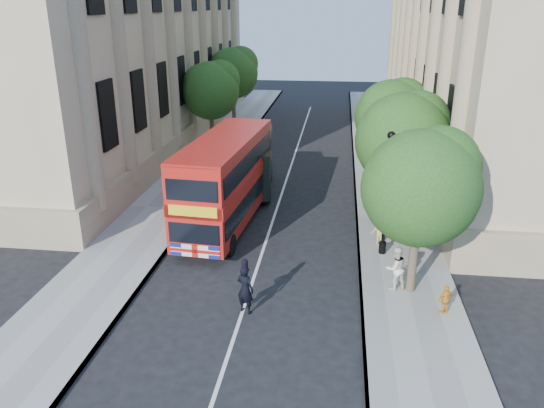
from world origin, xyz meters
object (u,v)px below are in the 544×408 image
(woman_pedestrian, at_px, (395,268))
(police_constable, at_px, (245,289))
(lamp_post, at_px, (386,199))
(double_decker_bus, at_px, (226,179))
(box_van, at_px, (250,164))

(woman_pedestrian, bearing_deg, police_constable, -5.73)
(lamp_post, relative_size, police_constable, 2.97)
(double_decker_bus, relative_size, box_van, 1.57)
(box_van, height_order, woman_pedestrian, box_van)
(police_constable, height_order, woman_pedestrian, woman_pedestrian)
(box_van, distance_m, police_constable, 12.60)
(lamp_post, height_order, box_van, lamp_post)
(double_decker_bus, height_order, police_constable, double_decker_bus)
(box_van, height_order, police_constable, box_van)
(police_constable, xyz_separation_m, woman_pedestrian, (5.12, 2.06, 0.08))
(lamp_post, distance_m, box_van, 10.11)
(lamp_post, distance_m, double_decker_bus, 7.50)
(lamp_post, distance_m, police_constable, 7.19)
(box_van, bearing_deg, police_constable, -87.33)
(lamp_post, xyz_separation_m, police_constable, (-4.89, -5.00, -1.64))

